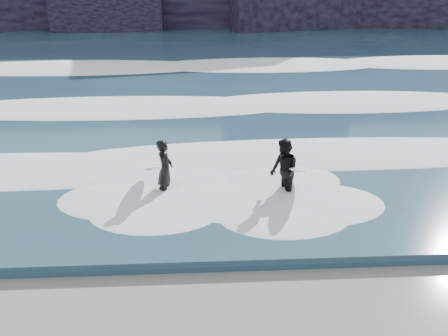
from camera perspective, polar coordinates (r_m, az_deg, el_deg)
The scene contains 6 objects.
sea at distance 35.97m, azimuth -3.16°, elevation 12.68°, with size 90.00×52.00×0.30m, color #234256.
foam_near at distance 16.57m, azimuth -2.85°, elevation 1.18°, with size 60.00×3.20×0.20m, color white.
foam_mid at distance 23.22m, azimuth -3.02°, elevation 7.64°, with size 60.00×4.00×0.24m, color white.
foam_far at distance 31.98m, azimuth -3.14°, elevation 11.94°, with size 60.00×4.80×0.30m, color white.
surfer_left at distance 14.44m, azimuth -6.99°, elevation -0.17°, with size 1.03×1.86×1.81m.
surfer_right at distance 14.24m, azimuth 7.01°, elevation -0.35°, with size 1.32×2.13×1.88m.
Camera 1 is at (-0.03, -6.40, 6.53)m, focal length 40.00 mm.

